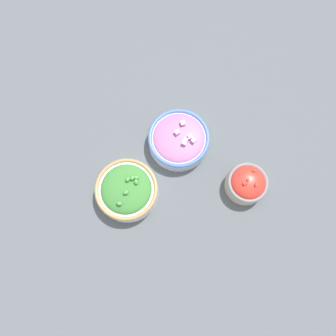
% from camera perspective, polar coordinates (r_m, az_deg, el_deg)
% --- Properties ---
extents(ground_plane, '(3.00, 3.00, 0.00)m').
position_cam_1_polar(ground_plane, '(1.00, -0.00, -0.43)').
color(ground_plane, '#4C5156').
extents(bowl_red_onion, '(0.18, 0.18, 0.08)m').
position_cam_1_polar(bowl_red_onion, '(0.99, 1.88, 4.98)').
color(bowl_red_onion, '#B2C1CC').
rests_on(bowl_red_onion, ground_plane).
extents(bowl_broccoli, '(0.18, 0.18, 0.09)m').
position_cam_1_polar(bowl_broccoli, '(0.95, -7.18, -3.82)').
color(bowl_broccoli, white).
rests_on(bowl_broccoli, ground_plane).
extents(bowl_cherry_tomatoes, '(0.12, 0.12, 0.09)m').
position_cam_1_polar(bowl_cherry_tomatoes, '(0.98, 13.59, -2.63)').
color(bowl_cherry_tomatoes, beige).
rests_on(bowl_cherry_tomatoes, ground_plane).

